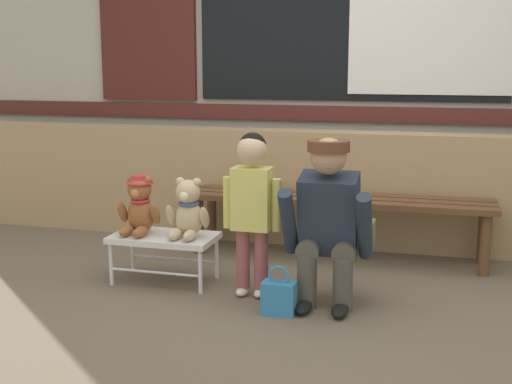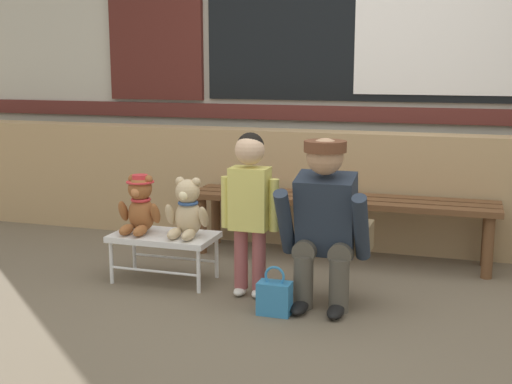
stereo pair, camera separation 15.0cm
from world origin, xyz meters
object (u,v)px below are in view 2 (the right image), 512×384
object	(u,v)px
wooden_bench_long	(340,207)
small_display_bench	(164,239)
teddy_bear_plain	(187,210)
adult_crouching	(327,222)
handbag_on_ground	(275,297)
teddy_bear_with_hat	(140,205)
child_standing	(250,196)

from	to	relation	value
wooden_bench_long	small_display_bench	size ratio (longest dim) A/B	3.28
teddy_bear_plain	adult_crouching	xyz separation A→B (m)	(0.89, -0.12, 0.02)
small_display_bench	teddy_bear_plain	bearing A→B (deg)	0.51
small_display_bench	adult_crouching	xyz separation A→B (m)	(1.05, -0.12, 0.21)
teddy_bear_plain	handbag_on_ground	world-z (taller)	teddy_bear_plain
teddy_bear_with_hat	adult_crouching	world-z (taller)	adult_crouching
small_display_bench	teddy_bear_with_hat	xyz separation A→B (m)	(-0.16, 0.00, 0.21)
small_display_bench	handbag_on_ground	world-z (taller)	small_display_bench
wooden_bench_long	small_display_bench	xyz separation A→B (m)	(-0.95, -0.80, -0.11)
small_display_bench	wooden_bench_long	bearing A→B (deg)	39.92
teddy_bear_plain	handbag_on_ground	size ratio (longest dim) A/B	1.34
small_display_bench	teddy_bear_plain	distance (m)	0.25
wooden_bench_long	teddy_bear_with_hat	xyz separation A→B (m)	(-1.11, -0.80, 0.10)
wooden_bench_long	teddy_bear_plain	xyz separation A→B (m)	(-0.79, -0.80, 0.09)
adult_crouching	handbag_on_ground	bearing A→B (deg)	-136.19
child_standing	adult_crouching	xyz separation A→B (m)	(0.46, -0.03, -0.11)
teddy_bear_with_hat	child_standing	bearing A→B (deg)	-7.39
child_standing	handbag_on_ground	world-z (taller)	child_standing
teddy_bear_plain	handbag_on_ground	bearing A→B (deg)	-28.00
teddy_bear_with_hat	handbag_on_ground	size ratio (longest dim) A/B	1.34
teddy_bear_with_hat	handbag_on_ground	bearing A→B (deg)	-19.69
wooden_bench_long	adult_crouching	xyz separation A→B (m)	(0.10, -0.92, 0.11)
teddy_bear_with_hat	teddy_bear_plain	xyz separation A→B (m)	(0.32, -0.00, -0.01)
wooden_bench_long	handbag_on_ground	bearing A→B (deg)	-96.91
teddy_bear_plain	child_standing	world-z (taller)	child_standing
wooden_bench_long	handbag_on_ground	size ratio (longest dim) A/B	7.72
wooden_bench_long	teddy_bear_with_hat	distance (m)	1.37
teddy_bear_plain	wooden_bench_long	bearing A→B (deg)	45.11
teddy_bear_with_hat	child_standing	size ratio (longest dim) A/B	0.38
wooden_bench_long	adult_crouching	size ratio (longest dim) A/B	2.21
child_standing	handbag_on_ground	xyz separation A→B (m)	(0.22, -0.25, -0.50)
wooden_bench_long	small_display_bench	world-z (taller)	wooden_bench_long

